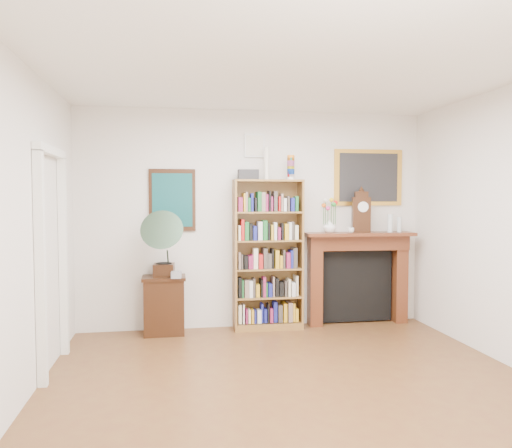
# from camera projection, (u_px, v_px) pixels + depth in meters

# --- Properties ---
(room) EXTENTS (4.51, 5.01, 2.81)m
(room) POSITION_uv_depth(u_px,v_px,m) (305.00, 233.00, 4.02)
(room) COLOR #5A311B
(room) RESTS_ON ground
(door_casing) EXTENTS (0.08, 1.02, 2.17)m
(door_casing) POSITION_uv_depth(u_px,v_px,m) (52.00, 241.00, 4.84)
(door_casing) COLOR white
(door_casing) RESTS_ON left_wall
(teal_poster) EXTENTS (0.58, 0.04, 0.78)m
(teal_poster) POSITION_uv_depth(u_px,v_px,m) (172.00, 200.00, 6.27)
(teal_poster) COLOR black
(teal_poster) RESTS_ON back_wall
(small_picture) EXTENTS (0.26, 0.04, 0.30)m
(small_picture) POSITION_uv_depth(u_px,v_px,m) (254.00, 146.00, 6.41)
(small_picture) COLOR white
(small_picture) RESTS_ON back_wall
(gilt_painting) EXTENTS (0.95, 0.04, 0.75)m
(gilt_painting) POSITION_uv_depth(u_px,v_px,m) (368.00, 178.00, 6.69)
(gilt_painting) COLOR gold
(gilt_painting) RESTS_ON back_wall
(bookshelf) EXTENTS (0.88, 0.32, 2.20)m
(bookshelf) POSITION_uv_depth(u_px,v_px,m) (268.00, 246.00, 6.35)
(bookshelf) COLOR brown
(bookshelf) RESTS_ON floor
(side_cabinet) EXTENTS (0.53, 0.38, 0.72)m
(side_cabinet) POSITION_uv_depth(u_px,v_px,m) (164.00, 305.00, 6.14)
(side_cabinet) COLOR black
(side_cabinet) RESTS_ON floor
(fireplace) EXTENTS (1.46, 0.40, 1.22)m
(fireplace) POSITION_uv_depth(u_px,v_px,m) (357.00, 269.00, 6.64)
(fireplace) COLOR #502812
(fireplace) RESTS_ON floor
(gramophone) EXTENTS (0.54, 0.65, 0.82)m
(gramophone) POSITION_uv_depth(u_px,v_px,m) (163.00, 240.00, 5.99)
(gramophone) COLOR black
(gramophone) RESTS_ON side_cabinet
(cd_stack) EXTENTS (0.13, 0.13, 0.08)m
(cd_stack) POSITION_uv_depth(u_px,v_px,m) (176.00, 275.00, 5.98)
(cd_stack) COLOR #AAAAB6
(cd_stack) RESTS_ON side_cabinet
(mantel_clock) EXTENTS (0.25, 0.17, 0.54)m
(mantel_clock) POSITION_uv_depth(u_px,v_px,m) (361.00, 213.00, 6.56)
(mantel_clock) COLOR black
(mantel_clock) RESTS_ON fireplace
(flower_vase) EXTENTS (0.20, 0.20, 0.17)m
(flower_vase) POSITION_uv_depth(u_px,v_px,m) (330.00, 226.00, 6.52)
(flower_vase) COLOR white
(flower_vase) RESTS_ON fireplace
(teacup) EXTENTS (0.10, 0.10, 0.07)m
(teacup) POSITION_uv_depth(u_px,v_px,m) (351.00, 230.00, 6.46)
(teacup) COLOR silver
(teacup) RESTS_ON fireplace
(bottle_left) EXTENTS (0.07, 0.07, 0.24)m
(bottle_left) POSITION_uv_depth(u_px,v_px,m) (390.00, 223.00, 6.60)
(bottle_left) COLOR silver
(bottle_left) RESTS_ON fireplace
(bottle_right) EXTENTS (0.06, 0.06, 0.20)m
(bottle_right) POSITION_uv_depth(u_px,v_px,m) (399.00, 224.00, 6.64)
(bottle_right) COLOR silver
(bottle_right) RESTS_ON fireplace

